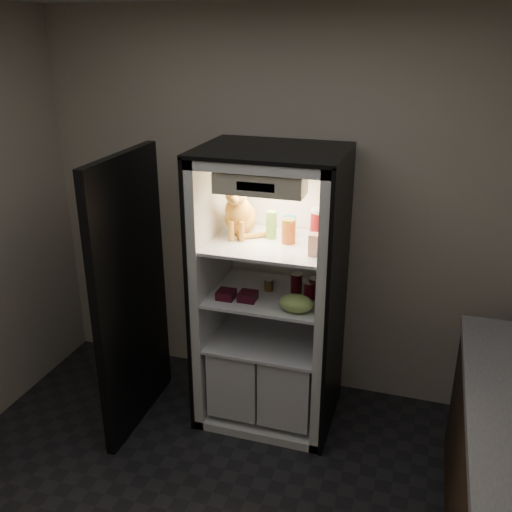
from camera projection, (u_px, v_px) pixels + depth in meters
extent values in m
plane|color=beige|center=(289.00, 211.00, 3.97)|extent=(3.60, 0.00, 3.60)
cube|color=white|center=(283.00, 274.00, 4.01)|extent=(0.85, 0.06, 1.85)
cube|color=white|center=(214.00, 285.00, 3.84)|extent=(0.06, 0.70, 1.85)
cube|color=white|center=(330.00, 301.00, 3.62)|extent=(0.06, 0.70, 1.85)
cube|color=white|center=(272.00, 157.00, 3.40)|extent=(0.85, 0.70, 0.06)
cube|color=white|center=(269.00, 406.00, 4.06)|extent=(0.85, 0.70, 0.06)
cube|color=black|center=(208.00, 285.00, 3.85)|extent=(0.02, 0.72, 1.87)
cube|color=black|center=(337.00, 302.00, 3.61)|extent=(0.02, 0.72, 1.87)
cube|color=black|center=(272.00, 150.00, 3.38)|extent=(0.90, 0.72, 0.02)
cube|color=white|center=(270.00, 244.00, 3.57)|extent=(0.73, 0.62, 0.02)
cube|color=white|center=(269.00, 294.00, 3.70)|extent=(0.73, 0.62, 0.02)
cube|color=white|center=(244.00, 366.00, 3.96)|extent=(0.34, 0.58, 0.48)
cube|color=white|center=(293.00, 375.00, 3.87)|extent=(0.34, 0.58, 0.48)
cube|color=white|center=(269.00, 338.00, 3.82)|extent=(0.73, 0.62, 0.02)
cube|color=beige|center=(260.00, 183.00, 3.22)|extent=(0.52, 0.18, 0.12)
cube|color=black|center=(256.00, 187.00, 3.15)|extent=(0.22, 0.01, 0.05)
cube|color=black|center=(131.00, 296.00, 3.69)|extent=(0.08, 0.87, 1.85)
cube|color=white|center=(131.00, 350.00, 3.78)|extent=(0.07, 0.64, 0.12)
cube|color=white|center=(125.00, 282.00, 3.59)|extent=(0.07, 0.64, 0.12)
ellipsoid|color=#BF6F18|center=(241.00, 218.00, 3.70)|extent=(0.24, 0.28, 0.21)
ellipsoid|color=#BF6F18|center=(238.00, 210.00, 3.58)|extent=(0.19, 0.18, 0.18)
sphere|color=orange|center=(236.00, 194.00, 3.47)|extent=(0.16, 0.16, 0.13)
sphere|color=orange|center=(235.00, 199.00, 3.42)|extent=(0.07, 0.07, 0.06)
cone|color=orange|center=(230.00, 183.00, 3.46)|extent=(0.06, 0.06, 0.06)
cone|color=orange|center=(243.00, 184.00, 3.45)|extent=(0.06, 0.06, 0.06)
cylinder|color=#BF6F18|center=(231.00, 231.00, 3.56)|extent=(0.03, 0.03, 0.13)
cylinder|color=#BF6F18|center=(242.00, 232.00, 3.55)|extent=(0.03, 0.03, 0.13)
cylinder|color=#BF6F18|center=(256.00, 235.00, 3.63)|extent=(0.22, 0.17, 0.03)
cylinder|color=#238031|center=(271.00, 226.00, 3.61)|extent=(0.07, 0.07, 0.16)
cylinder|color=#238031|center=(271.00, 213.00, 3.57)|extent=(0.07, 0.07, 0.01)
cylinder|color=white|center=(289.00, 228.00, 3.66)|extent=(0.09, 0.09, 0.11)
cylinder|color=#1861A9|center=(289.00, 218.00, 3.63)|extent=(0.09, 0.09, 0.02)
cylinder|color=maroon|center=(288.00, 232.00, 3.53)|extent=(0.09, 0.09, 0.14)
cylinder|color=gold|center=(289.00, 220.00, 3.50)|extent=(0.09, 0.09, 0.02)
cylinder|color=maroon|center=(321.00, 229.00, 3.48)|extent=(0.13, 0.13, 0.21)
cylinder|color=white|center=(322.00, 211.00, 3.44)|extent=(0.14, 0.14, 0.02)
cube|color=white|center=(316.00, 245.00, 3.34)|extent=(0.08, 0.08, 0.13)
cylinder|color=black|center=(296.00, 283.00, 3.67)|extent=(0.07, 0.07, 0.13)
cylinder|color=#B2B2B2|center=(297.00, 274.00, 3.65)|extent=(0.07, 0.07, 0.00)
cylinder|color=black|center=(315.00, 288.00, 3.60)|extent=(0.07, 0.07, 0.13)
cylinder|color=#B2B2B2|center=(315.00, 278.00, 3.58)|extent=(0.07, 0.07, 0.00)
cylinder|color=black|center=(309.00, 291.00, 3.58)|extent=(0.06, 0.06, 0.11)
cylinder|color=#B2B2B2|center=(309.00, 283.00, 3.56)|extent=(0.06, 0.06, 0.00)
cylinder|color=brown|center=(269.00, 285.00, 3.72)|extent=(0.06, 0.06, 0.07)
cylinder|color=#B2B2B2|center=(269.00, 279.00, 3.70)|extent=(0.06, 0.06, 0.01)
ellipsoid|color=#88B454|center=(296.00, 303.00, 3.43)|extent=(0.21, 0.15, 0.11)
cube|color=#490C1B|center=(226.00, 294.00, 3.61)|extent=(0.11, 0.11, 0.05)
cube|color=#490C1B|center=(248.00, 296.00, 3.58)|extent=(0.11, 0.11, 0.06)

